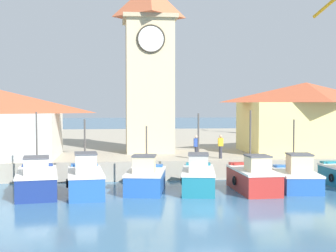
{
  "coord_description": "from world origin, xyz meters",
  "views": [
    {
      "loc": [
        -4.62,
        -21.8,
        5.03
      ],
      "look_at": [
        -1.0,
        10.41,
        3.5
      ],
      "focal_mm": 50.0,
      "sensor_mm": 36.0,
      "label": 1
    }
  ],
  "objects_px": {
    "fishing_boat_mid_left": "(198,177)",
    "dock_worker_along_quay": "(221,146)",
    "fishing_boat_far_left": "(37,180)",
    "fishing_boat_mid_right": "(296,177)",
    "warehouse_right": "(306,116)",
    "dock_worker_near_tower": "(196,147)",
    "clock_tower": "(149,64)",
    "fishing_boat_center": "(253,178)",
    "fishing_boat_left_outer": "(85,179)",
    "fishing_boat_left_inner": "(146,178)"
  },
  "relations": [
    {
      "from": "warehouse_right",
      "to": "dock_worker_near_tower",
      "type": "height_order",
      "value": "warehouse_right"
    },
    {
      "from": "fishing_boat_mid_right",
      "to": "fishing_boat_far_left",
      "type": "bearing_deg",
      "value": 179.45
    },
    {
      "from": "fishing_boat_left_outer",
      "to": "fishing_boat_left_inner",
      "type": "bearing_deg",
      "value": 8.15
    },
    {
      "from": "fishing_boat_mid_left",
      "to": "dock_worker_near_tower",
      "type": "distance_m",
      "value": 5.02
    },
    {
      "from": "fishing_boat_left_outer",
      "to": "fishing_boat_mid_right",
      "type": "xyz_separation_m",
      "value": [
        12.21,
        0.11,
        -0.1
      ]
    },
    {
      "from": "fishing_boat_far_left",
      "to": "fishing_boat_mid_right",
      "type": "bearing_deg",
      "value": -0.55
    },
    {
      "from": "fishing_boat_center",
      "to": "fishing_boat_mid_right",
      "type": "height_order",
      "value": "fishing_boat_center"
    },
    {
      "from": "fishing_boat_left_inner",
      "to": "fishing_boat_mid_left",
      "type": "distance_m",
      "value": 3.04
    },
    {
      "from": "dock_worker_along_quay",
      "to": "fishing_boat_mid_left",
      "type": "bearing_deg",
      "value": -116.15
    },
    {
      "from": "fishing_boat_left_outer",
      "to": "fishing_boat_center",
      "type": "xyz_separation_m",
      "value": [
        9.56,
        -0.15,
        -0.05
      ]
    },
    {
      "from": "fishing_boat_far_left",
      "to": "dock_worker_near_tower",
      "type": "xyz_separation_m",
      "value": [
        9.8,
        4.79,
        1.34
      ]
    },
    {
      "from": "clock_tower",
      "to": "dock_worker_along_quay",
      "type": "height_order",
      "value": "clock_tower"
    },
    {
      "from": "fishing_boat_left_outer",
      "to": "fishing_boat_left_inner",
      "type": "height_order",
      "value": "fishing_boat_left_outer"
    },
    {
      "from": "clock_tower",
      "to": "dock_worker_along_quay",
      "type": "xyz_separation_m",
      "value": [
        4.55,
        -4.9,
        -6.02
      ]
    },
    {
      "from": "fishing_boat_center",
      "to": "clock_tower",
      "type": "height_order",
      "value": "clock_tower"
    },
    {
      "from": "clock_tower",
      "to": "fishing_boat_mid_right",
      "type": "bearing_deg",
      "value": -51.69
    },
    {
      "from": "fishing_boat_mid_right",
      "to": "fishing_boat_left_inner",
      "type": "bearing_deg",
      "value": 177.59
    },
    {
      "from": "dock_worker_along_quay",
      "to": "fishing_boat_far_left",
      "type": "bearing_deg",
      "value": -156.66
    },
    {
      "from": "fishing_boat_far_left",
      "to": "dock_worker_near_tower",
      "type": "height_order",
      "value": "fishing_boat_far_left"
    },
    {
      "from": "fishing_boat_mid_left",
      "to": "clock_tower",
      "type": "relative_size",
      "value": 0.33
    },
    {
      "from": "fishing_boat_center",
      "to": "dock_worker_near_tower",
      "type": "height_order",
      "value": "fishing_boat_center"
    },
    {
      "from": "dock_worker_near_tower",
      "to": "dock_worker_along_quay",
      "type": "xyz_separation_m",
      "value": [
        1.73,
        0.18,
        0.0
      ]
    },
    {
      "from": "fishing_boat_mid_left",
      "to": "fishing_boat_mid_right",
      "type": "xyz_separation_m",
      "value": [
        5.8,
        -0.15,
        -0.06
      ]
    },
    {
      "from": "fishing_boat_left_inner",
      "to": "fishing_boat_mid_left",
      "type": "bearing_deg",
      "value": -4.14
    },
    {
      "from": "fishing_boat_mid_left",
      "to": "warehouse_right",
      "type": "relative_size",
      "value": 0.49
    },
    {
      "from": "fishing_boat_far_left",
      "to": "dock_worker_along_quay",
      "type": "height_order",
      "value": "fishing_boat_far_left"
    },
    {
      "from": "fishing_boat_left_outer",
      "to": "dock_worker_along_quay",
      "type": "xyz_separation_m",
      "value": [
        8.85,
        5.23,
        1.3
      ]
    },
    {
      "from": "fishing_boat_left_inner",
      "to": "fishing_boat_left_outer",
      "type": "bearing_deg",
      "value": -171.85
    },
    {
      "from": "fishing_boat_mid_left",
      "to": "fishing_boat_left_inner",
      "type": "bearing_deg",
      "value": 175.86
    },
    {
      "from": "clock_tower",
      "to": "fishing_boat_left_outer",
      "type": "bearing_deg",
      "value": -113.0
    },
    {
      "from": "clock_tower",
      "to": "warehouse_right",
      "type": "height_order",
      "value": "clock_tower"
    },
    {
      "from": "fishing_boat_mid_left",
      "to": "dock_worker_near_tower",
      "type": "height_order",
      "value": "fishing_boat_mid_left"
    },
    {
      "from": "fishing_boat_far_left",
      "to": "warehouse_right",
      "type": "relative_size",
      "value": 0.54
    },
    {
      "from": "fishing_boat_far_left",
      "to": "clock_tower",
      "type": "height_order",
      "value": "clock_tower"
    },
    {
      "from": "fishing_boat_left_inner",
      "to": "fishing_boat_far_left",
      "type": "bearing_deg",
      "value": -177.84
    },
    {
      "from": "clock_tower",
      "to": "fishing_boat_left_inner",
      "type": "bearing_deg",
      "value": -95.46
    },
    {
      "from": "fishing_boat_left_inner",
      "to": "clock_tower",
      "type": "relative_size",
      "value": 0.3
    },
    {
      "from": "fishing_boat_mid_right",
      "to": "warehouse_right",
      "type": "xyz_separation_m",
      "value": [
        4.32,
        8.97,
        3.33
      ]
    },
    {
      "from": "fishing_boat_mid_right",
      "to": "dock_worker_along_quay",
      "type": "relative_size",
      "value": 2.77
    },
    {
      "from": "fishing_boat_mid_left",
      "to": "dock_worker_along_quay",
      "type": "bearing_deg",
      "value": 63.85
    },
    {
      "from": "fishing_boat_mid_right",
      "to": "dock_worker_along_quay",
      "type": "xyz_separation_m",
      "value": [
        -3.36,
        5.12,
        1.4
      ]
    },
    {
      "from": "warehouse_right",
      "to": "clock_tower",
      "type": "bearing_deg",
      "value": 175.11
    },
    {
      "from": "fishing_boat_center",
      "to": "dock_worker_near_tower",
      "type": "relative_size",
      "value": 2.89
    },
    {
      "from": "fishing_boat_far_left",
      "to": "fishing_boat_mid_left",
      "type": "bearing_deg",
      "value": 0.05
    },
    {
      "from": "fishing_boat_left_inner",
      "to": "fishing_boat_mid_right",
      "type": "xyz_separation_m",
      "value": [
        8.84,
        -0.37,
        -0.03
      ]
    },
    {
      "from": "fishing_boat_left_outer",
      "to": "dock_worker_along_quay",
      "type": "height_order",
      "value": "fishing_boat_left_outer"
    },
    {
      "from": "fishing_boat_left_inner",
      "to": "clock_tower",
      "type": "bearing_deg",
      "value": 84.54
    },
    {
      "from": "warehouse_right",
      "to": "fishing_boat_mid_right",
      "type": "bearing_deg",
      "value": -115.74
    },
    {
      "from": "fishing_boat_mid_right",
      "to": "clock_tower",
      "type": "bearing_deg",
      "value": 128.31
    },
    {
      "from": "fishing_boat_far_left",
      "to": "clock_tower",
      "type": "bearing_deg",
      "value": 54.75
    }
  ]
}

